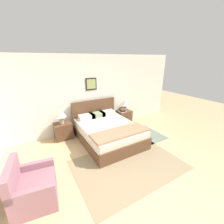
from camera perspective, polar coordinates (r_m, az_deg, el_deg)
ground_plane at (r=3.45m, az=12.28°, el=-26.18°), size 16.00×16.00×0.00m
wall_back at (r=5.25m, az=-10.24°, el=6.71°), size 7.54×0.09×2.60m
area_rug_main at (r=3.91m, az=6.16°, el=-19.27°), size 2.56×1.79×0.01m
area_rug_bedside at (r=5.30m, az=12.72°, el=-8.37°), size 0.96×1.15×0.01m
bed at (r=4.74m, az=-1.63°, el=-7.35°), size 1.62×2.11×1.09m
armchair at (r=3.30m, az=-28.05°, el=-24.14°), size 0.82×0.89×0.84m
nightstand_near_window at (r=5.10m, az=-18.08°, el=-6.82°), size 0.54×0.45×0.53m
nightstand_by_door at (r=5.96m, az=4.54°, el=-1.93°), size 0.54×0.45×0.53m
table_lamp_near_window at (r=4.85m, az=-18.93°, el=-0.88°), size 0.32×0.32×0.45m
table_lamp_by_door at (r=5.76m, az=4.95°, el=3.34°), size 0.32×0.32×0.45m
book_thick_bottom at (r=5.77m, az=3.87°, el=0.27°), size 0.24×0.29×0.03m
book_hardcover_middle at (r=5.76m, az=3.88°, el=0.52°), size 0.22×0.30×0.03m
book_novel_upper at (r=5.75m, az=3.88°, el=0.83°), size 0.20×0.28×0.04m
book_slim_near_top at (r=5.74m, az=3.89°, el=1.19°), size 0.20×0.24×0.04m
book_paperback_top at (r=5.73m, az=3.90°, el=1.49°), size 0.20×0.24×0.03m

